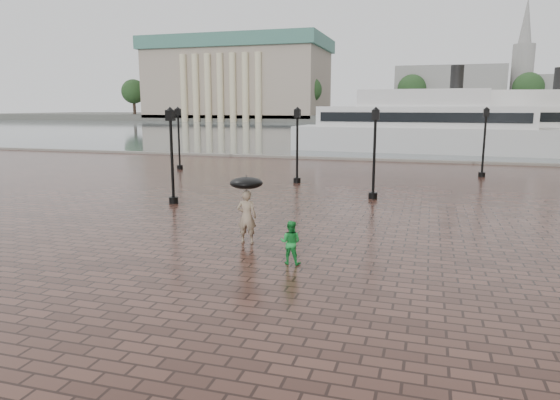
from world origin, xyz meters
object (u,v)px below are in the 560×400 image
child_pedestrian (291,242)px  ferry_near (422,127)px  adult_pedestrian (247,217)px  ferry_far (524,126)px  street_lamps (302,145)px

child_pedestrian → ferry_near: size_ratio=0.05×
child_pedestrian → ferry_near: (2.90, 39.43, 1.91)m
adult_pedestrian → child_pedestrian: size_ratio=1.41×
ferry_far → child_pedestrian: bearing=-116.0°
ferry_near → ferry_far: (10.28, 4.74, -0.01)m
street_lamps → ferry_far: ferry_far is taller
child_pedestrian → ferry_far: bearing=-105.6°
child_pedestrian → ferry_near: bearing=-93.2°
street_lamps → ferry_near: (6.34, 24.44, 0.23)m
adult_pedestrian → child_pedestrian: 2.70m
child_pedestrian → ferry_far: (13.18, 44.17, 1.90)m
street_lamps → adult_pedestrian: 13.37m
adult_pedestrian → ferry_near: (4.92, 37.66, 1.65)m
ferry_near → ferry_far: bearing=28.7°
ferry_near → child_pedestrian: bearing=-90.3°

